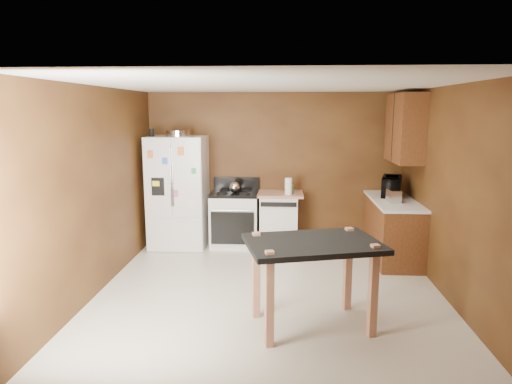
# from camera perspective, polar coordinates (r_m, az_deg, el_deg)

# --- Properties ---
(floor) EXTENTS (4.50, 4.50, 0.00)m
(floor) POSITION_cam_1_polar(r_m,az_deg,el_deg) (5.76, 1.71, -12.37)
(floor) COLOR beige
(floor) RESTS_ON ground
(ceiling) EXTENTS (4.50, 4.50, 0.00)m
(ceiling) POSITION_cam_1_polar(r_m,az_deg,el_deg) (5.33, 1.86, 13.30)
(ceiling) COLOR white
(ceiling) RESTS_ON ground
(wall_back) EXTENTS (4.20, 0.00, 4.20)m
(wall_back) POSITION_cam_1_polar(r_m,az_deg,el_deg) (7.63, 2.33, 2.98)
(wall_back) COLOR #593917
(wall_back) RESTS_ON ground
(wall_front) EXTENTS (4.20, 0.00, 4.20)m
(wall_front) POSITION_cam_1_polar(r_m,az_deg,el_deg) (3.22, 0.47, -7.24)
(wall_front) COLOR #593917
(wall_front) RESTS_ON ground
(wall_left) EXTENTS (0.00, 4.50, 4.50)m
(wall_left) POSITION_cam_1_polar(r_m,az_deg,el_deg) (5.86, -19.20, 0.19)
(wall_left) COLOR #593917
(wall_left) RESTS_ON ground
(wall_right) EXTENTS (0.00, 4.50, 4.50)m
(wall_right) POSITION_cam_1_polar(r_m,az_deg,el_deg) (5.74, 23.24, -0.28)
(wall_right) COLOR #593917
(wall_right) RESTS_ON ground
(roasting_pan) EXTENTS (0.38, 0.38, 0.10)m
(roasting_pan) POSITION_cam_1_polar(r_m,az_deg,el_deg) (7.36, -9.68, 7.25)
(roasting_pan) COLOR silver
(roasting_pan) RESTS_ON refrigerator
(pen_cup) EXTENTS (0.08, 0.08, 0.12)m
(pen_cup) POSITION_cam_1_polar(r_m,az_deg,el_deg) (7.41, -12.92, 7.25)
(pen_cup) COLOR black
(pen_cup) RESTS_ON refrigerator
(kettle) EXTENTS (0.18, 0.18, 0.18)m
(kettle) POSITION_cam_1_polar(r_m,az_deg,el_deg) (7.32, -2.69, 0.60)
(kettle) COLOR silver
(kettle) RESTS_ON gas_range
(paper_towel) EXTENTS (0.14, 0.14, 0.26)m
(paper_towel) POSITION_cam_1_polar(r_m,az_deg,el_deg) (7.22, 4.07, 0.71)
(paper_towel) COLOR white
(paper_towel) RESTS_ON dishwasher
(green_canister) EXTENTS (0.15, 0.15, 0.12)m
(green_canister) POSITION_cam_1_polar(r_m,az_deg,el_deg) (7.41, 4.29, 0.40)
(green_canister) COLOR #46B654
(green_canister) RESTS_ON dishwasher
(toaster) EXTENTS (0.18, 0.26, 0.18)m
(toaster) POSITION_cam_1_polar(r_m,az_deg,el_deg) (6.87, 16.84, -0.48)
(toaster) COLOR silver
(toaster) RESTS_ON right_cabinets
(microwave) EXTENTS (0.47, 0.58, 0.28)m
(microwave) POSITION_cam_1_polar(r_m,az_deg,el_deg) (7.32, 16.58, 0.59)
(microwave) COLOR black
(microwave) RESTS_ON right_cabinets
(refrigerator) EXTENTS (0.90, 0.80, 1.80)m
(refrigerator) POSITION_cam_1_polar(r_m,az_deg,el_deg) (7.50, -9.68, 0.01)
(refrigerator) COLOR white
(refrigerator) RESTS_ON ground
(gas_range) EXTENTS (0.76, 0.68, 1.10)m
(gas_range) POSITION_cam_1_polar(r_m,az_deg,el_deg) (7.49, -2.67, -3.29)
(gas_range) COLOR white
(gas_range) RESTS_ON ground
(dishwasher) EXTENTS (0.78, 0.63, 0.89)m
(dishwasher) POSITION_cam_1_polar(r_m,az_deg,el_deg) (7.48, 2.85, -3.39)
(dishwasher) COLOR white
(dishwasher) RESTS_ON ground
(right_cabinets) EXTENTS (0.63, 1.58, 2.45)m
(right_cabinets) POSITION_cam_1_polar(r_m,az_deg,el_deg) (7.12, 17.12, -0.79)
(right_cabinets) COLOR brown
(right_cabinets) RESTS_ON ground
(island) EXTENTS (1.50, 1.18, 0.94)m
(island) POSITION_cam_1_polar(r_m,az_deg,el_deg) (4.68, 7.10, -7.70)
(island) COLOR black
(island) RESTS_ON ground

